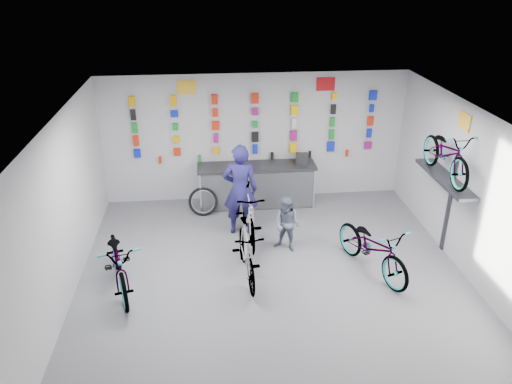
{
  "coord_description": "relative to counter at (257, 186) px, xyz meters",
  "views": [
    {
      "loc": [
        -1.06,
        -6.95,
        5.28
      ],
      "look_at": [
        -0.23,
        1.4,
        1.34
      ],
      "focal_mm": 35.0,
      "sensor_mm": 36.0,
      "label": 1
    }
  ],
  "objects": [
    {
      "name": "wall_left",
      "position": [
        -3.5,
        -3.54,
        1.01
      ],
      "size": [
        0.0,
        8.0,
        8.0
      ],
      "primitive_type": "plane",
      "rotation": [
        1.57,
        0.0,
        1.57
      ],
      "color": "silver",
      "rests_on": "floor"
    },
    {
      "name": "clerk",
      "position": [
        -0.47,
        -1.25,
        0.49
      ],
      "size": [
        0.76,
        0.53,
        1.96
      ],
      "primitive_type": "imported",
      "rotation": [
        0.0,
        0.0,
        3.05
      ],
      "color": "#1C1950",
      "rests_on": "floor"
    },
    {
      "name": "bike_wall",
      "position": [
        3.25,
        -2.34,
        1.57
      ],
      "size": [
        0.63,
        1.8,
        0.95
      ],
      "primitive_type": "imported",
      "color": "gray",
      "rests_on": "wall_bracket"
    },
    {
      "name": "wall_bracket",
      "position": [
        3.33,
        -2.34,
        0.98
      ],
      "size": [
        0.39,
        1.9,
        2.0
      ],
      "color": "#333338",
      "rests_on": "wall_right"
    },
    {
      "name": "sign_left",
      "position": [
        -1.5,
        0.44,
        2.23
      ],
      "size": [
        0.42,
        0.02,
        0.3
      ],
      "primitive_type": "cube",
      "color": "yellow",
      "rests_on": "wall_back"
    },
    {
      "name": "sign_side",
      "position": [
        3.48,
        -2.34,
        2.16
      ],
      "size": [
        0.02,
        0.4,
        0.3
      ],
      "primitive_type": "cube",
      "color": "yellow",
      "rests_on": "wall_right"
    },
    {
      "name": "bike_service",
      "position": [
        -0.32,
        -1.54,
        0.08
      ],
      "size": [
        0.57,
        1.9,
        1.13
      ],
      "primitive_type": "imported",
      "rotation": [
        0.0,
        0.0,
        0.02
      ],
      "color": "gray",
      "rests_on": "floor"
    },
    {
      "name": "bike_center",
      "position": [
        -0.48,
        -2.91,
        0.04
      ],
      "size": [
        0.61,
        1.78,
        1.05
      ],
      "primitive_type": "imported",
      "rotation": [
        0.0,
        0.0,
        0.07
      ],
      "color": "gray",
      "rests_on": "floor"
    },
    {
      "name": "wall_right",
      "position": [
        3.5,
        -3.54,
        1.01
      ],
      "size": [
        0.0,
        8.0,
        8.0
      ],
      "primitive_type": "plane",
      "rotation": [
        1.57,
        0.0,
        -1.57
      ],
      "color": "silver",
      "rests_on": "floor"
    },
    {
      "name": "sign_right",
      "position": [
        1.6,
        0.44,
        2.23
      ],
      "size": [
        0.42,
        0.02,
        0.3
      ],
      "primitive_type": "cube",
      "color": "#B61218",
      "rests_on": "wall_back"
    },
    {
      "name": "floor",
      "position": [
        0.0,
        -3.54,
        -0.49
      ],
      "size": [
        8.0,
        8.0,
        0.0
      ],
      "primitive_type": "plane",
      "color": "#55555A",
      "rests_on": "ground"
    },
    {
      "name": "bike_left",
      "position": [
        -2.7,
        -3.01,
        0.03
      ],
      "size": [
        1.19,
        2.1,
        1.04
      ],
      "primitive_type": "imported",
      "rotation": [
        0.0,
        0.0,
        0.27
      ],
      "color": "gray",
      "rests_on": "floor"
    },
    {
      "name": "wall_back",
      "position": [
        0.0,
        0.46,
        1.01
      ],
      "size": [
        7.0,
        0.0,
        7.0
      ],
      "primitive_type": "plane",
      "rotation": [
        1.57,
        0.0,
        0.0
      ],
      "color": "silver",
      "rests_on": "floor"
    },
    {
      "name": "bike_right",
      "position": [
        1.83,
        -2.95,
        0.03
      ],
      "size": [
        1.34,
        2.07,
        1.03
      ],
      "primitive_type": "imported",
      "rotation": [
        0.0,
        0.0,
        0.37
      ],
      "color": "gray",
      "rests_on": "floor"
    },
    {
      "name": "spare_wheel",
      "position": [
        -1.25,
        -0.37,
        -0.17
      ],
      "size": [
        0.67,
        0.27,
        0.65
      ],
      "rotation": [
        0.0,
        0.0,
        -0.05
      ],
      "color": "black",
      "rests_on": "floor"
    },
    {
      "name": "merch_wall",
      "position": [
        0.04,
        0.39,
        1.31
      ],
      "size": [
        5.56,
        0.08,
        1.57
      ],
      "color": "#0D22BE",
      "rests_on": "wall_back"
    },
    {
      "name": "register",
      "position": [
        1.04,
        0.01,
        0.62
      ],
      "size": [
        0.32,
        0.34,
        0.22
      ],
      "primitive_type": "cube",
      "rotation": [
        0.0,
        0.0,
        -0.14
      ],
      "color": "black",
      "rests_on": "counter"
    },
    {
      "name": "ceiling",
      "position": [
        0.0,
        -3.54,
        2.51
      ],
      "size": [
        8.0,
        8.0,
        0.0
      ],
      "primitive_type": "plane",
      "rotation": [
        3.14,
        0.0,
        0.0
      ],
      "color": "white",
      "rests_on": "wall_back"
    },
    {
      "name": "customer",
      "position": [
        0.39,
        -2.04,
        0.08
      ],
      "size": [
        0.69,
        0.65,
        1.13
      ],
      "primitive_type": "imported",
      "rotation": [
        0.0,
        0.0,
        -0.55
      ],
      "color": "slate",
      "rests_on": "floor"
    },
    {
      "name": "counter",
      "position": [
        0.0,
        0.0,
        0.0
      ],
      "size": [
        2.7,
        0.66,
        1.0
      ],
      "color": "black",
      "rests_on": "floor"
    }
  ]
}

